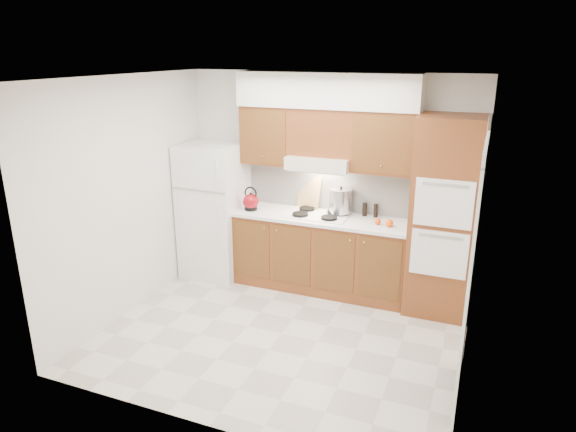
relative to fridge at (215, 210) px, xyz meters
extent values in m
plane|color=beige|center=(1.41, -1.14, -0.86)|extent=(3.60, 3.60, 0.00)
plane|color=white|center=(1.41, -1.14, 1.74)|extent=(3.60, 3.60, 0.00)
cube|color=silver|center=(1.41, 0.36, 0.44)|extent=(3.60, 0.02, 2.60)
cube|color=silver|center=(-0.40, -1.14, 0.44)|extent=(0.02, 3.00, 2.60)
cube|color=silver|center=(3.21, -1.14, 0.44)|extent=(0.02, 3.00, 2.60)
cube|color=white|center=(0.00, 0.00, 0.00)|extent=(0.75, 0.72, 1.72)
cube|color=brown|center=(1.43, 0.06, -0.41)|extent=(2.11, 0.60, 0.90)
cube|color=white|center=(1.43, 0.05, 0.06)|extent=(2.13, 0.62, 0.04)
cube|color=white|center=(1.43, 0.34, 0.36)|extent=(2.11, 0.03, 0.56)
cube|color=brown|center=(2.85, 0.03, 0.24)|extent=(0.70, 0.65, 2.20)
cube|color=brown|center=(0.69, 0.19, 0.99)|extent=(0.63, 0.33, 0.70)
cube|color=brown|center=(2.12, 0.19, 0.99)|extent=(0.73, 0.33, 0.70)
cube|color=silver|center=(1.38, 0.13, 0.71)|extent=(0.75, 0.45, 0.15)
cube|color=brown|center=(1.38, 0.19, 1.06)|extent=(0.75, 0.33, 0.55)
cube|color=silver|center=(1.43, 0.18, 1.54)|extent=(2.13, 0.36, 0.40)
cube|color=white|center=(1.38, 0.07, 0.09)|extent=(0.74, 0.50, 0.01)
cube|color=black|center=(3.19, -1.49, 0.19)|extent=(0.02, 0.90, 2.10)
cylinder|color=#3F3833|center=(3.19, -0.59, 1.29)|extent=(0.02, 0.30, 0.30)
sphere|color=maroon|center=(0.54, -0.04, 0.19)|extent=(0.21, 0.21, 0.20)
cube|color=tan|center=(1.18, 0.31, 0.28)|extent=(0.32, 0.17, 0.41)
cylinder|color=#B2B2B7|center=(1.62, 0.20, 0.25)|extent=(0.32, 0.32, 0.28)
cylinder|color=black|center=(1.70, 0.19, 0.19)|extent=(0.08, 0.08, 0.22)
cylinder|color=black|center=(2.04, 0.26, 0.16)|extent=(0.06, 0.06, 0.16)
cylinder|color=black|center=(1.91, 0.26, 0.16)|extent=(0.07, 0.07, 0.16)
sphere|color=orange|center=(2.26, -0.03, 0.12)|extent=(0.10, 0.10, 0.09)
sphere|color=orange|center=(2.12, 0.00, 0.12)|extent=(0.08, 0.08, 0.07)
camera|label=1|loc=(3.22, -5.51, 1.99)|focal=32.00mm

